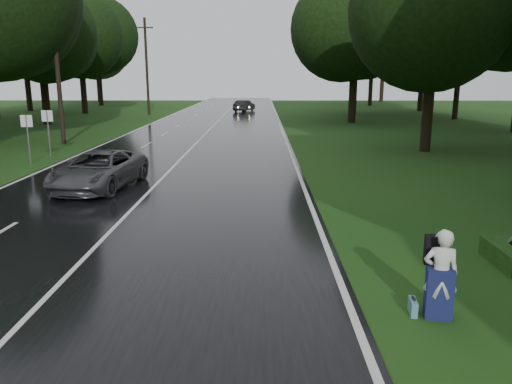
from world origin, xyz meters
TOP-DOWN VIEW (x-y plane):
  - ground at (0.00, 0.00)m, footprint 160.00×160.00m
  - road at (0.00, 20.00)m, footprint 12.00×140.00m
  - lane_center at (0.00, 20.00)m, footprint 0.12×140.00m
  - grey_car at (-2.00, 7.86)m, footprint 2.97×5.31m
  - far_car at (2.07, 50.71)m, footprint 2.65×4.30m
  - hitchhiker at (7.30, -2.38)m, footprint 0.66×0.61m
  - suitcase at (6.91, -2.27)m, footprint 0.16×0.40m
  - utility_pole_mid at (-8.50, 20.88)m, footprint 1.80×0.28m
  - utility_pole_far at (-8.50, 45.53)m, footprint 1.80×0.28m
  - road_sign_a at (-7.20, 13.36)m, footprint 0.57×0.10m
  - road_sign_b at (-7.20, 15.74)m, footprint 0.59×0.10m
  - tree_left_e at (-15.03, 33.87)m, footprint 8.89×8.89m
  - tree_left_f at (-16.36, 47.39)m, footprint 9.76×9.76m
  - tree_right_d at (13.59, 17.88)m, footprint 8.47×8.47m
  - tree_right_e at (12.58, 35.94)m, footprint 9.25×9.25m
  - tree_right_f at (14.83, 47.45)m, footprint 9.88×9.88m

SIDE VIEW (x-z plane):
  - ground at x=0.00m, z-range 0.00..0.00m
  - utility_pole_mid at x=-8.50m, z-range -4.92..4.92m
  - utility_pole_far at x=-8.50m, z-range -5.21..5.21m
  - road_sign_a at x=-7.20m, z-range -1.20..1.20m
  - road_sign_b at x=-7.20m, z-range -1.23..1.23m
  - tree_left_e at x=-15.03m, z-range -6.94..6.94m
  - tree_left_f at x=-16.36m, z-range -7.63..7.63m
  - tree_right_d at x=13.59m, z-range -6.62..6.62m
  - tree_right_e at x=12.58m, z-range -7.23..7.23m
  - tree_right_f at x=14.83m, z-range -7.72..7.72m
  - road at x=0.00m, z-range 0.00..0.04m
  - lane_center at x=0.00m, z-range 0.04..0.05m
  - suitcase at x=6.91m, z-range 0.00..0.28m
  - far_car at x=2.07m, z-range 0.04..1.38m
  - grey_car at x=-2.00m, z-range 0.04..1.44m
  - hitchhiker at x=7.30m, z-range -0.06..1.59m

